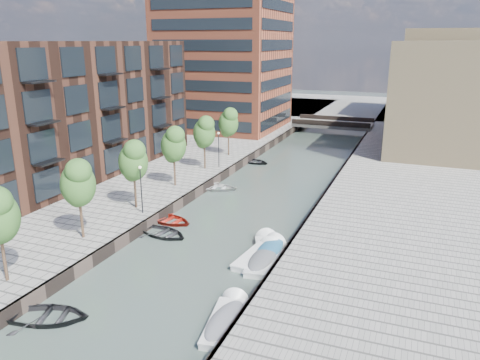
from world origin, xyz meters
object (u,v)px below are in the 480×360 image
Objects in this scene: motorboat_2 at (263,254)px; sloop_4 at (254,163)px; bridge at (333,124)px; motorboat_3 at (269,249)px; tree_6 at (228,122)px; sloop_0 at (49,320)px; car at (398,145)px; sloop_2 at (169,222)px; motorboat_1 at (227,319)px; tree_5 at (204,131)px; motorboat_4 at (264,258)px; sloop_1 at (164,236)px; tree_2 at (78,182)px; tree_3 at (133,160)px; sloop_3 at (217,189)px; tree_4 at (173,143)px.

sloop_4 is at bearing 111.15° from motorboat_2.
motorboat_3 is (4.53, -49.35, -1.18)m from bridge.
tree_6 reaches higher than sloop_0.
motorboat_3 is at bearing -120.70° from car.
motorboat_1 reaches higher than sloop_2.
tree_5 is 27.20m from car.
bridge reaches higher than motorboat_3.
sloop_2 is 10.75m from motorboat_4.
sloop_1 is 0.81× the size of motorboat_4.
motorboat_4 reaches higher than sloop_1.
tree_2 reaches higher than motorboat_4.
sloop_0 is 0.90× the size of motorboat_1.
tree_2 is 28.00m from tree_6.
motorboat_3 is (13.03, -2.35, -5.10)m from tree_3.
tree_5 is at bearing 128.55° from motorboat_3.
tree_5 is at bearing -10.28° from sloop_0.
motorboat_2 is at bearing -85.05° from bridge.
bridge is 3.18× the size of sloop_4.
tree_6 is (0.00, 21.00, 0.00)m from tree_3.
sloop_0 is at bearing -125.26° from motorboat_2.
tree_6 reaches higher than sloop_2.
motorboat_4 is at bearing -120.01° from car.
sloop_2 is at bearing 173.55° from sloop_3.
tree_2 is at bearing -171.60° from sloop_4.
sloop_2 is 15.86m from motorboat_1.
motorboat_4 is at bearing -150.88° from sloop_3.
sloop_3 is at bearing 9.71° from sloop_2.
sloop_2 is 1.23× the size of car.
motorboat_1 is at bearing -117.47° from car.
tree_4 reaches higher than sloop_4.
bridge is 27.63m from tree_6.
tree_4 is 17.16m from motorboat_2.
tree_2 is at bearing 165.60° from sloop_2.
sloop_0 reaches higher than sloop_1.
car is at bearing 41.98° from tree_5.
sloop_1 is 1.22× the size of car.
tree_6 is at bearing 112.57° from motorboat_1.
tree_3 and tree_4 have the same top height.
tree_3 is 1.00× the size of tree_5.
sloop_2 is 21.94m from sloop_4.
tree_6 is at bearing 117.86° from motorboat_4.
sloop_3 is (3.19, 10.06, -5.31)m from tree_3.
sloop_1 is 24.65m from sloop_4.
sloop_4 is at bearing 82.00° from tree_3.
tree_6 is 27.82m from motorboat_2.
motorboat_4 reaches higher than motorboat_1.
motorboat_3 is at bearing -10.21° from tree_3.
sloop_1 is at bearing 135.60° from motorboat_1.
tree_5 is at bearing 90.00° from tree_4.
motorboat_1 is 0.97× the size of motorboat_4.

